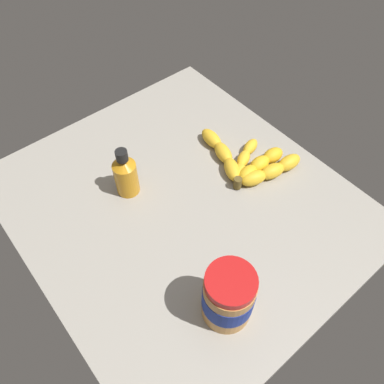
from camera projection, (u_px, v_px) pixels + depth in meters
ground_plane at (181, 205)px, 92.34cm from camera, size 70.88×79.80×3.24cm
banana_bunch at (249, 162)px, 96.19cm from camera, size 19.09×24.44×3.69cm
peanut_butter_jar at (228, 296)px, 69.74cm from camera, size 9.63×9.63×13.73cm
honey_bottle at (126, 174)px, 88.57cm from camera, size 5.47×5.47×13.29cm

